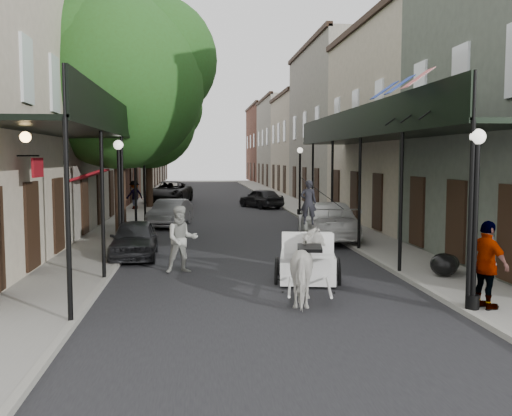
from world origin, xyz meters
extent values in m
plane|color=gray|center=(0.00, 0.00, 0.00)|extent=(140.00, 140.00, 0.00)
cube|color=black|center=(0.00, 20.00, 0.01)|extent=(8.00, 90.00, 0.01)
cube|color=gray|center=(-5.00, 20.00, 0.06)|extent=(2.20, 90.00, 0.12)
cube|color=gray|center=(5.00, 20.00, 0.06)|extent=(2.20, 90.00, 0.12)
cube|color=#C0B099|center=(-8.60, 30.00, 5.25)|extent=(5.00, 80.00, 10.50)
cube|color=gray|center=(8.60, 30.00, 5.25)|extent=(5.00, 80.00, 10.50)
cube|color=black|center=(-5.00, 7.00, 4.00)|extent=(2.20, 18.00, 0.12)
cube|color=black|center=(-3.95, 7.00, 4.50)|extent=(0.06, 18.00, 1.00)
cylinder|color=black|center=(-4.00, -2.00, 2.12)|extent=(0.10, 0.10, 4.00)
cylinder|color=black|center=(-4.00, 6.00, 2.12)|extent=(0.10, 0.10, 4.00)
cylinder|color=black|center=(-4.00, 14.00, 2.12)|extent=(0.10, 0.10, 4.00)
cube|color=black|center=(5.00, 7.00, 4.00)|extent=(2.20, 18.00, 0.12)
cube|color=black|center=(3.95, 7.00, 4.50)|extent=(0.06, 18.00, 1.00)
cylinder|color=black|center=(4.00, -2.00, 2.12)|extent=(0.10, 0.10, 4.00)
cylinder|color=black|center=(4.00, 6.00, 2.12)|extent=(0.10, 0.10, 4.00)
cylinder|color=black|center=(4.00, 14.00, 2.12)|extent=(0.10, 0.10, 4.00)
cylinder|color=#382619|center=(-4.60, 10.00, 2.92)|extent=(0.44, 0.44, 5.60)
sphere|color=#244D19|center=(-4.60, 10.00, 6.20)|extent=(6.80, 6.80, 6.80)
sphere|color=#244D19|center=(-3.24, 10.60, 7.20)|extent=(5.10, 5.10, 5.10)
cylinder|color=#382619|center=(-4.60, 24.00, 2.64)|extent=(0.44, 0.44, 5.04)
sphere|color=#244D19|center=(-4.60, 24.00, 5.58)|extent=(6.00, 6.00, 6.00)
sphere|color=#244D19|center=(-3.40, 24.60, 6.48)|extent=(4.50, 4.50, 4.50)
cylinder|color=black|center=(4.10, -2.00, 0.27)|extent=(0.28, 0.28, 0.30)
cylinder|color=black|center=(4.10, -2.00, 1.82)|extent=(0.12, 0.12, 3.40)
sphere|color=white|center=(4.10, -2.00, 3.67)|extent=(0.32, 0.32, 0.32)
cylinder|color=black|center=(-4.10, 6.00, 0.27)|extent=(0.28, 0.28, 0.30)
cylinder|color=black|center=(-4.10, 6.00, 1.82)|extent=(0.12, 0.12, 3.40)
sphere|color=white|center=(-4.10, 6.00, 3.67)|extent=(0.32, 0.32, 0.32)
cylinder|color=black|center=(4.10, 18.00, 0.27)|extent=(0.28, 0.28, 0.30)
cylinder|color=black|center=(4.10, 18.00, 1.82)|extent=(0.12, 0.12, 3.40)
sphere|color=white|center=(4.10, 18.00, 3.67)|extent=(0.32, 0.32, 0.32)
imported|color=silver|center=(0.93, -0.72, 0.81)|extent=(1.20, 2.05, 1.63)
torus|color=black|center=(0.62, 2.24, 0.61)|extent=(0.31, 1.27, 1.27)
torus|color=black|center=(2.22, 1.96, 0.61)|extent=(0.31, 1.27, 1.27)
torus|color=black|center=(0.58, 0.85, 0.32)|extent=(0.18, 0.66, 0.66)
torus|color=black|center=(1.78, 0.63, 0.32)|extent=(0.18, 0.66, 0.66)
cube|color=white|center=(1.38, 1.91, 1.04)|extent=(1.67, 1.99, 0.69)
cube|color=white|center=(1.21, 0.89, 1.53)|extent=(1.26, 0.74, 0.12)
cube|color=white|center=(1.16, 0.64, 1.82)|extent=(1.18, 0.30, 0.49)
imported|color=black|center=(1.21, 0.89, 2.14)|extent=(0.44, 0.33, 1.11)
imported|color=#9EA096|center=(-2.00, 3.00, 0.95)|extent=(1.05, 0.90, 1.90)
imported|color=gray|center=(-5.40, 22.51, 0.99)|extent=(1.30, 1.14, 1.74)
imported|color=gray|center=(4.39, -2.00, 1.04)|extent=(0.77, 1.16, 1.84)
imported|color=black|center=(-3.60, 5.62, 0.61)|extent=(1.55, 3.64, 1.23)
imported|color=gray|center=(-2.84, 14.26, 0.64)|extent=(2.13, 4.05, 1.27)
imported|color=black|center=(-3.60, 28.54, 0.79)|extent=(3.63, 6.04, 1.57)
imported|color=silver|center=(3.60, 9.00, 0.77)|extent=(2.76, 5.51, 1.53)
imported|color=black|center=(2.60, 23.83, 0.64)|extent=(2.95, 4.04, 1.28)
ellipsoid|color=black|center=(4.94, 1.25, 0.43)|extent=(0.73, 0.73, 0.62)
ellipsoid|color=black|center=(5.24, 1.70, 0.37)|extent=(0.63, 0.63, 0.51)
camera|label=1|loc=(-1.55, -13.06, 3.24)|focal=40.00mm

